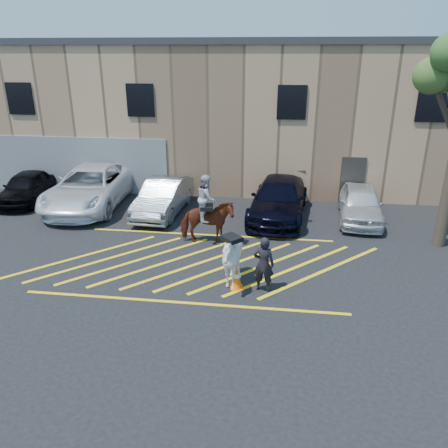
# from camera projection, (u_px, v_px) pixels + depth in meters

# --- Properties ---
(ground) EXTENTS (90.00, 90.00, 0.00)m
(ground) POSITION_uv_depth(u_px,v_px,m) (200.00, 260.00, 15.13)
(ground) COLOR black
(ground) RESTS_ON ground
(car_black_suv) EXTENTS (2.17, 4.36, 1.43)m
(car_black_suv) POSITION_uv_depth(u_px,v_px,m) (26.00, 187.00, 20.75)
(car_black_suv) COLOR black
(car_black_suv) RESTS_ON ground
(car_white_pickup) EXTENTS (3.27, 6.57, 1.79)m
(car_white_pickup) POSITION_uv_depth(u_px,v_px,m) (90.00, 187.00, 20.12)
(car_white_pickup) COLOR white
(car_white_pickup) RESTS_ON ground
(car_silver_sedan) EXTENTS (1.87, 4.64, 1.50)m
(car_silver_sedan) POSITION_uv_depth(u_px,v_px,m) (164.00, 197.00, 19.25)
(car_silver_sedan) COLOR gray
(car_silver_sedan) RESTS_ON ground
(car_blue_suv) EXTENTS (2.77, 5.71, 1.60)m
(car_blue_suv) POSITION_uv_depth(u_px,v_px,m) (279.00, 199.00, 18.83)
(car_blue_suv) COLOR black
(car_blue_suv) RESTS_ON ground
(car_white_suv) EXTENTS (2.14, 4.44, 1.46)m
(car_white_suv) POSITION_uv_depth(u_px,v_px,m) (360.00, 203.00, 18.47)
(car_white_suv) COLOR silver
(car_white_suv) RESTS_ON ground
(handler) EXTENTS (0.68, 0.49, 1.73)m
(handler) POSITION_uv_depth(u_px,v_px,m) (264.00, 264.00, 12.92)
(handler) COLOR black
(handler) RESTS_ON ground
(warehouse) EXTENTS (32.42, 10.20, 7.30)m
(warehouse) POSITION_uv_depth(u_px,v_px,m) (236.00, 109.00, 24.83)
(warehouse) COLOR tan
(warehouse) RESTS_ON ground
(hatching_zone) EXTENTS (12.60, 5.12, 0.01)m
(hatching_zone) POSITION_uv_depth(u_px,v_px,m) (198.00, 263.00, 14.85)
(hatching_zone) COLOR yellow
(hatching_zone) RESTS_ON ground
(mounted_bay) EXTENTS (2.10, 1.17, 2.64)m
(mounted_bay) POSITION_uv_depth(u_px,v_px,m) (207.00, 216.00, 16.07)
(mounted_bay) COLOR maroon
(mounted_bay) RESTS_ON ground
(saddled_white) EXTENTS (2.14, 2.14, 1.76)m
(saddled_white) POSITION_uv_depth(u_px,v_px,m) (232.00, 259.00, 13.18)
(saddled_white) COLOR silver
(saddled_white) RESTS_ON ground
(traffic_cone) EXTENTS (0.45, 0.45, 0.73)m
(traffic_cone) POSITION_uv_depth(u_px,v_px,m) (237.00, 277.00, 13.19)
(traffic_cone) COLOR #FF670A
(traffic_cone) RESTS_ON ground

